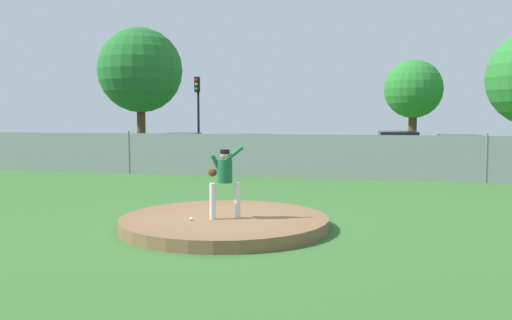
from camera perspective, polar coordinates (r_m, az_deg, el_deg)
ground_plane at (r=17.57m, az=2.12°, el=-3.42°), size 80.00×80.00×0.00m
asphalt_strip at (r=25.91m, az=5.69°, el=-0.82°), size 44.00×7.00×0.01m
pitchers_mound at (r=11.79m, az=-3.45°, el=-6.79°), size 4.64×4.64×0.26m
pitcher_youth at (r=11.40m, az=-3.46°, el=-1.75°), size 0.81×0.38×1.60m
baseball at (r=11.37m, az=-7.08°, el=-6.39°), size 0.07×0.07×0.07m
chainlink_fence at (r=21.39m, az=4.16°, el=0.42°), size 36.76×0.07×1.88m
parked_car_navy at (r=25.59m, az=21.39°, el=0.62°), size 2.07×4.83×1.67m
parked_car_slate at (r=27.16m, az=-8.39°, el=1.09°), size 2.01×4.71×1.66m
parked_car_red at (r=25.18m, az=15.14°, el=0.86°), size 2.02×4.83×1.82m
parked_car_charcoal at (r=26.01m, az=-0.65°, el=0.95°), size 1.92×4.79×1.63m
traffic_cone_orange at (r=28.19m, az=-17.15°, el=-0.03°), size 0.40×0.40×0.55m
traffic_light_near at (r=31.40m, az=-6.37°, el=6.20°), size 0.28×0.46×4.86m
tree_broad_left at (r=36.39m, az=-12.51°, el=9.50°), size 5.65×5.65×8.45m
tree_tall_centre at (r=35.54m, az=16.80°, el=7.35°), size 3.74×3.74×6.17m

